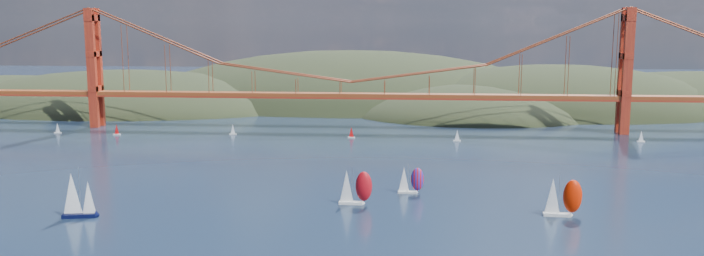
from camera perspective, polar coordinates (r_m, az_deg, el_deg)
name	(u,v)px	position (r m, az deg, el deg)	size (l,w,h in m)	color
headlands	(441,126)	(411.43, 7.37, 0.20)	(725.00, 225.00, 96.00)	black
bridge	(348,59)	(309.78, -0.37, 5.75)	(552.00, 12.00, 55.00)	brown
sloop_navy	(77,196)	(186.83, -21.89, -5.24)	(8.59, 5.44, 12.83)	black
racer_0	(355,187)	(185.71, 0.23, -4.91)	(9.04, 3.69, 10.40)	white
racer_1	(562,197)	(182.52, 17.06, -5.48)	(9.51, 3.92, 10.90)	silver
racer_rwb	(410,180)	(198.40, 4.87, -4.30)	(7.41, 2.98, 8.56)	white
distant_boat_1	(58,128)	(329.71, -23.28, 0.01)	(3.00, 2.00, 4.70)	silver
distant_boat_2	(117,130)	(315.56, -18.98, -0.12)	(3.00, 2.00, 4.70)	silver
distant_boat_3	(233,129)	(303.24, -9.88, -0.12)	(3.00, 2.00, 4.70)	silver
distant_boat_4	(641,136)	(304.85, 22.90, -0.64)	(3.00, 2.00, 4.70)	silver
distant_boat_8	(457,136)	(286.14, 8.73, -0.62)	(3.00, 2.00, 4.70)	silver
distant_boat_9	(351,132)	(290.73, -0.05, -0.37)	(3.00, 2.00, 4.70)	silver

